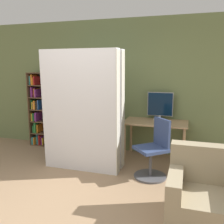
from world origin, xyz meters
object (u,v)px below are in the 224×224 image
(bookshelf, at_px, (42,111))
(armchair, at_px, (207,197))
(office_chair, at_px, (154,154))
(mattress_far, at_px, (87,109))
(monitor, at_px, (160,106))
(mattress_near, at_px, (81,111))

(bookshelf, height_order, armchair, bookshelf)
(office_chair, relative_size, bookshelf, 0.58)
(bookshelf, distance_m, mattress_far, 1.64)
(bookshelf, relative_size, armchair, 1.92)
(monitor, relative_size, office_chair, 0.57)
(mattress_far, bearing_deg, bookshelf, 151.68)
(office_chair, distance_m, mattress_near, 1.38)
(bookshelf, bearing_deg, mattress_near, -36.63)
(monitor, bearing_deg, mattress_near, -138.07)
(monitor, xyz_separation_m, bookshelf, (-2.62, -0.01, -0.23))
(bookshelf, bearing_deg, monitor, 0.12)
(monitor, relative_size, bookshelf, 0.33)
(bookshelf, height_order, mattress_near, mattress_near)
(monitor, height_order, mattress_far, mattress_far)
(office_chair, distance_m, armchair, 1.28)
(office_chair, distance_m, bookshelf, 2.86)
(mattress_far, bearing_deg, mattress_near, -90.00)
(monitor, distance_m, bookshelf, 2.63)
(bookshelf, relative_size, mattress_far, 0.80)
(monitor, xyz_separation_m, armchair, (0.78, -2.04, -0.69))
(monitor, height_order, armchair, monitor)
(monitor, xyz_separation_m, mattress_near, (-1.19, -1.07, 0.01))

